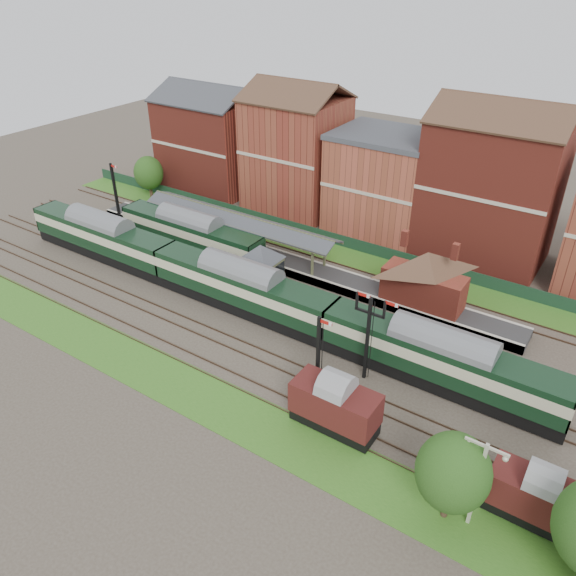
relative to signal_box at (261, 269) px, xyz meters
The scene contains 20 objects.
ground 5.45m from the signal_box, 47.29° to the right, with size 160.00×160.00×0.00m, color #473D33.
grass_back 13.47m from the signal_box, 76.76° to the left, with size 90.00×4.50×0.06m, color #2D6619.
grass_front 15.86m from the signal_box, 78.87° to the right, with size 90.00×5.00×0.06m, color #2D6619.
fence 15.25m from the signal_box, 78.50° to the left, with size 90.00×0.12×1.50m, color #193823.
platform 7.31m from the signal_box, 107.10° to the left, with size 55.00×3.40×1.00m, color #2D2D2D.
signal_box is the anchor object (origin of this frame).
brick_hut 8.25m from the signal_box, ahead, with size 3.20×2.64×2.94m.
station_building 16.37m from the signal_box, 23.43° to the left, with size 8.10×8.10×5.90m.
canopy 10.40m from the signal_box, 140.91° to the left, with size 26.00×3.89×4.08m.
semaphore_bracket 16.16m from the signal_box, 20.92° to the right, with size 3.60×0.25×8.18m.
semaphore_platform_end 27.41m from the signal_box, behind, with size 1.23×0.25×8.00m.
semaphore_siding 16.60m from the signal_box, 38.20° to the right, with size 1.23×0.25×8.00m.
yard_lamp 30.78m from the signal_box, 28.65° to the right, with size 2.60×0.22×7.00m.
town_backdrop 22.26m from the signal_box, 82.60° to the left, with size 69.00×10.00×16.00m.
dmu_train 3.28m from the signal_box, 89.99° to the right, with size 61.42×3.22×4.72m.
platform_railcar 13.04m from the signal_box, 165.55° to the left, with size 19.62×3.09×4.52m.
goods_van_a 19.99m from the signal_box, 37.85° to the right, with size 6.59×2.86×4.00m.
goods_van_b 32.69m from the signal_box, 22.02° to the right, with size 5.99×2.59×3.63m.
tree_far 29.69m from the signal_box, 30.62° to the right, with size 4.61×4.61×6.72m.
tree_back 32.44m from the signal_box, 156.01° to the left, with size 4.20×4.20×6.13m.
Camera 1 is at (27.16, -36.84, 31.32)m, focal length 35.00 mm.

